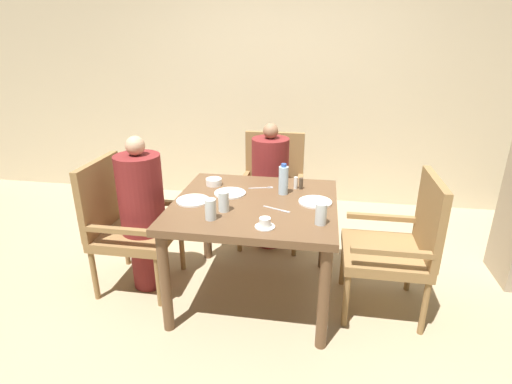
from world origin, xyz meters
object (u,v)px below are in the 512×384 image
object	(u,v)px
water_bottle	(283,180)
glass_tall_mid	(210,209)
chair_right_side	(400,242)
diner_in_left_chair	(143,213)
plate_main_left	(315,202)
plate_main_right	(230,193)
glass_tall_far	(224,201)
glass_tall_near	(321,214)
chair_left_side	(124,221)
bowl_small	(214,182)
chair_far_side	(272,185)
teacup_with_saucer	(265,224)
diner_in_far_chair	(270,185)
plate_dessert_center	(193,200)

from	to	relation	value
water_bottle	glass_tall_mid	world-z (taller)	water_bottle
water_bottle	chair_right_side	bearing A→B (deg)	-12.51
diner_in_left_chair	plate_main_left	bearing A→B (deg)	2.24
plate_main_left	plate_main_right	xyz separation A→B (m)	(-0.60, 0.06, 0.00)
glass_tall_far	glass_tall_mid	bearing A→B (deg)	-110.20
chair_right_side	glass_tall_near	size ratio (longest dim) A/B	7.44
chair_left_side	plate_main_right	size ratio (longest dim) A/B	4.36
plate_main_right	glass_tall_near	xyz separation A→B (m)	(0.64, -0.39, 0.06)
diner_in_left_chair	bowl_small	distance (m)	0.57
chair_left_side	bowl_small	distance (m)	0.72
chair_right_side	glass_tall_far	size ratio (longest dim) A/B	7.44
chair_far_side	bowl_small	size ratio (longest dim) A/B	8.20
teacup_with_saucer	glass_tall_mid	world-z (taller)	glass_tall_mid
diner_in_left_chair	glass_tall_near	distance (m)	1.32
teacup_with_saucer	glass_tall_mid	bearing A→B (deg)	170.60
bowl_small	teacup_with_saucer	bearing A→B (deg)	-53.28
chair_left_side	chair_far_side	bearing A→B (deg)	44.20
chair_far_side	diner_in_far_chair	xyz separation A→B (m)	(-0.00, -0.15, 0.05)
glass_tall_near	plate_dessert_center	bearing A→B (deg)	166.07
teacup_with_saucer	bowl_small	bearing A→B (deg)	126.72
chair_left_side	diner_in_left_chair	xyz separation A→B (m)	(0.15, 0.00, 0.08)
diner_in_far_chair	plate_main_left	size ratio (longest dim) A/B	5.00
plate_main_right	plate_main_left	bearing A→B (deg)	-6.03
plate_dessert_center	diner_in_far_chair	bearing A→B (deg)	64.16
plate_main_left	diner_in_far_chair	bearing A→B (deg)	118.46
bowl_small	glass_tall_far	size ratio (longest dim) A/B	0.91
diner_in_left_chair	glass_tall_far	distance (m)	0.71
chair_left_side	water_bottle	world-z (taller)	chair_left_side
bowl_small	diner_in_far_chair	bearing A→B (deg)	55.51
glass_tall_far	teacup_with_saucer	bearing A→B (deg)	-32.96
glass_tall_mid	diner_in_far_chair	bearing A→B (deg)	78.90
diner_in_far_chair	plate_dessert_center	distance (m)	0.97
diner_in_far_chair	water_bottle	world-z (taller)	diner_in_far_chair
glass_tall_mid	teacup_with_saucer	bearing A→B (deg)	-9.40
chair_left_side	diner_in_left_chair	bearing A→B (deg)	0.00
chair_left_side	diner_in_far_chair	size ratio (longest dim) A/B	0.87
bowl_small	glass_tall_far	world-z (taller)	glass_tall_far
glass_tall_far	diner_in_far_chair	bearing A→B (deg)	80.20
plate_dessert_center	glass_tall_mid	bearing A→B (deg)	-52.39
chair_left_side	water_bottle	size ratio (longest dim) A/B	4.38
plate_main_right	plate_dessert_center	size ratio (longest dim) A/B	1.00
bowl_small	glass_tall_near	size ratio (longest dim) A/B	0.91
chair_far_side	plate_dessert_center	distance (m)	1.12
chair_right_side	plate_main_right	distance (m)	1.20
diner_in_left_chair	bowl_small	size ratio (longest dim) A/B	9.79
diner_in_far_chair	chair_left_side	bearing A→B (deg)	-140.75
glass_tall_near	diner_in_left_chair	bearing A→B (deg)	167.70
chair_far_side	diner_in_far_chair	bearing A→B (deg)	-90.00
chair_left_side	glass_tall_mid	size ratio (longest dim) A/B	7.44
diner_in_far_chair	glass_tall_near	world-z (taller)	diner_in_far_chair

